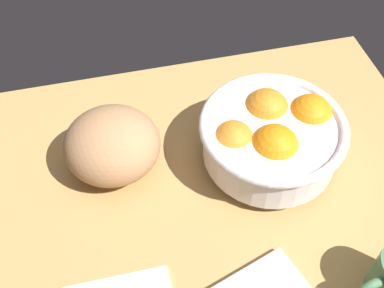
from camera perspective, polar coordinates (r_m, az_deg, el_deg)
name	(u,v)px	position (r cm, az deg, el deg)	size (l,w,h in cm)	color
ground_plane	(218,191)	(79.22, 3.08, -5.53)	(75.35, 59.82, 3.00)	tan
fruit_bowl	(272,135)	(77.38, 9.34, 1.00)	(23.01, 23.01, 10.83)	white
bread_loaf	(112,145)	(76.89, -9.34, -0.13)	(15.19, 14.46, 10.91)	tan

